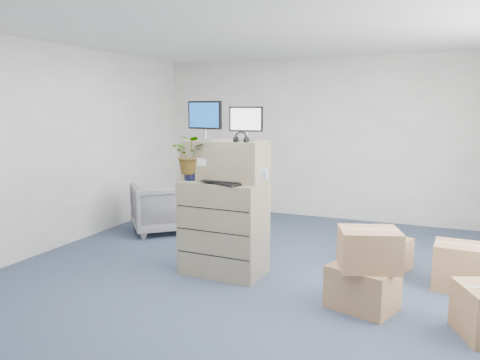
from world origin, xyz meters
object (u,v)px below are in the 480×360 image
at_px(keyboard, 222,182).
at_px(office_chair, 160,205).
at_px(monitor_right, 246,122).
at_px(potted_plant, 191,160).
at_px(monitor_left, 205,118).
at_px(filing_cabinet_lower, 224,228).
at_px(water_bottle, 228,170).

height_order(keyboard, office_chair, keyboard).
distance_m(monitor_right, potted_plant, 0.77).
height_order(monitor_left, keyboard, monitor_left).
height_order(filing_cabinet_lower, water_bottle, water_bottle).
xyz_separation_m(water_bottle, potted_plant, (-0.40, -0.15, 0.12)).
relative_size(monitor_left, keyboard, 0.87).
bearing_deg(potted_plant, keyboard, -2.32).
relative_size(filing_cabinet_lower, office_chair, 1.30).
bearing_deg(monitor_right, potted_plant, -168.87).
height_order(filing_cabinet_lower, office_chair, filing_cabinet_lower).
xyz_separation_m(monitor_left, office_chair, (-1.45, 1.27, -1.40)).
height_order(monitor_right, potted_plant, monitor_right).
distance_m(filing_cabinet_lower, keyboard, 0.58).
distance_m(monitor_left, water_bottle, 0.67).
bearing_deg(potted_plant, monitor_right, 15.69).
height_order(water_bottle, potted_plant, potted_plant).
relative_size(filing_cabinet_lower, monitor_left, 2.42).
height_order(monitor_left, monitor_right, monitor_left).
bearing_deg(keyboard, filing_cabinet_lower, 130.64).
xyz_separation_m(potted_plant, office_chair, (-1.36, 1.43, -0.92)).
relative_size(water_bottle, potted_plant, 0.55).
height_order(water_bottle, office_chair, water_bottle).
bearing_deg(monitor_left, filing_cabinet_lower, -0.44).
bearing_deg(filing_cabinet_lower, water_bottle, 31.12).
bearing_deg(office_chair, potted_plant, 91.32).
bearing_deg(office_chair, water_bottle, 101.76).
height_order(monitor_right, water_bottle, monitor_right).
bearing_deg(keyboard, water_bottle, 111.18).
distance_m(monitor_left, keyboard, 0.79).
xyz_separation_m(filing_cabinet_lower, office_chair, (-1.70, 1.31, -0.13)).
bearing_deg(keyboard, monitor_left, 170.48).
height_order(potted_plant, office_chair, potted_plant).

